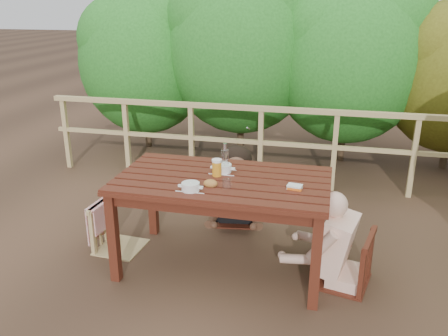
% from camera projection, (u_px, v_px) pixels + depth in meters
% --- Properties ---
extents(ground, '(60.00, 60.00, 0.00)m').
position_uv_depth(ground, '(223.00, 265.00, 4.15)').
color(ground, '#4D3423').
rests_on(ground, ground).
extents(table, '(1.76, 0.99, 0.81)m').
position_uv_depth(table, '(223.00, 224.00, 4.01)').
color(table, '#3D170E').
rests_on(table, ground).
extents(chair_left, '(0.45, 0.45, 0.85)m').
position_uv_depth(chair_left, '(118.00, 207.00, 4.28)').
color(chair_left, tan).
rests_on(chair_left, ground).
extents(chair_far, '(0.50, 0.50, 0.88)m').
position_uv_depth(chair_far, '(237.00, 182.00, 4.83)').
color(chair_far, '#3D170E').
rests_on(chair_far, ground).
extents(chair_right, '(0.53, 0.53, 0.88)m').
position_uv_depth(chair_right, '(346.00, 234.00, 3.75)').
color(chair_right, '#3D170E').
rests_on(chair_right, ground).
extents(woman, '(0.63, 0.74, 1.34)m').
position_uv_depth(woman, '(238.00, 161.00, 4.77)').
color(woman, black).
rests_on(woman, ground).
extents(diner_right, '(0.74, 0.65, 1.29)m').
position_uv_depth(diner_right, '(352.00, 212.00, 3.67)').
color(diner_right, beige).
rests_on(diner_right, ground).
extents(railing, '(5.60, 0.10, 1.01)m').
position_uv_depth(railing, '(260.00, 146.00, 5.80)').
color(railing, tan).
rests_on(railing, ground).
extents(hedge_row, '(6.60, 1.60, 3.80)m').
position_uv_depth(hedge_row, '(307.00, 25.00, 6.34)').
color(hedge_row, '#21641D').
rests_on(hedge_row, ground).
extents(soup_near, '(0.24, 0.24, 0.08)m').
position_uv_depth(soup_near, '(191.00, 188.00, 3.60)').
color(soup_near, white).
rests_on(soup_near, table).
extents(soup_far, '(0.25, 0.25, 0.08)m').
position_uv_depth(soup_far, '(223.00, 169.00, 3.99)').
color(soup_far, white).
rests_on(soup_far, table).
extents(bread_roll, '(0.11, 0.09, 0.07)m').
position_uv_depth(bread_roll, '(210.00, 184.00, 3.69)').
color(bread_roll, olive).
rests_on(bread_roll, table).
extents(beer_glass, '(0.08, 0.08, 0.16)m').
position_uv_depth(beer_glass, '(217.00, 168.00, 3.89)').
color(beer_glass, gold).
rests_on(beer_glass, table).
extents(bottle, '(0.07, 0.07, 0.27)m').
position_uv_depth(bottle, '(225.00, 159.00, 3.95)').
color(bottle, white).
rests_on(bottle, table).
extents(tumbler, '(0.07, 0.07, 0.08)m').
position_uv_depth(tumbler, '(227.00, 184.00, 3.66)').
color(tumbler, white).
rests_on(tumbler, table).
extents(butter_tub, '(0.13, 0.10, 0.05)m').
position_uv_depth(butter_tub, '(295.00, 188.00, 3.63)').
color(butter_tub, white).
rests_on(butter_tub, table).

